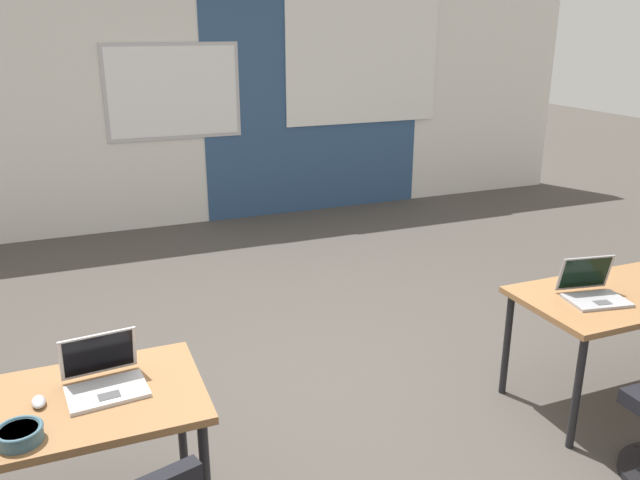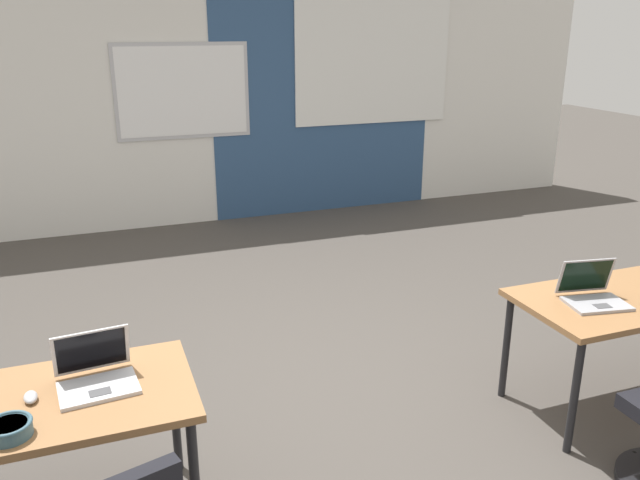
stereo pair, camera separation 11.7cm
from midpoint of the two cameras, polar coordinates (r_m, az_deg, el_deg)
The scene contains 7 objects.
ground_plane at distance 4.13m, azimuth 0.78°, elevation -14.07°, with size 24.00×24.00×0.00m.
back_wall_assembly at distance 7.57m, azimuth -11.46°, elevation 12.07°, with size 10.00×0.27×2.80m.
desk_near_left at distance 3.06m, azimuth -26.91°, elevation -14.49°, with size 1.60×0.70×0.72m.
laptop_near_left_inner at distance 3.03m, azimuth -19.66°, elevation -11.45°, with size 0.36×0.32×0.23m.
mouse_near_left_inner at distance 3.02m, azimuth -24.71°, elevation -12.90°, with size 0.06×0.10×0.03m.
laptop_near_right_inner at distance 4.02m, azimuth 22.23°, elevation -4.17°, with size 0.37×0.34×0.23m.
snack_bowl at distance 2.82m, azimuth -26.21°, elevation -15.15°, with size 0.18×0.18×0.06m.
Camera 1 is at (-1.41, -3.18, 2.23)m, focal length 36.12 mm.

